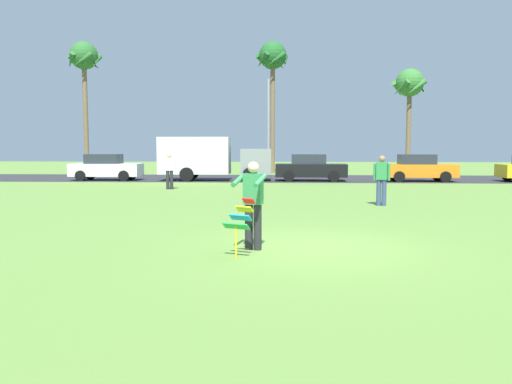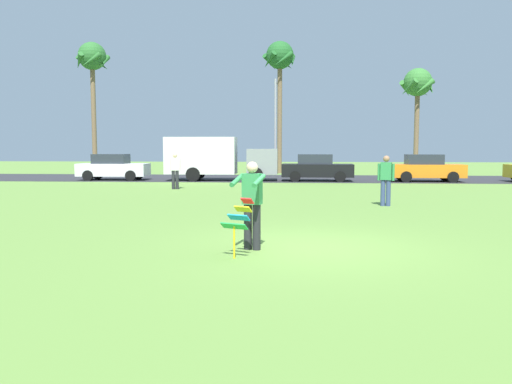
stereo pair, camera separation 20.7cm
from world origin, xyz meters
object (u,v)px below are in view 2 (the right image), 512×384
Objects in this scene: palm_tree_centre_far at (418,87)px; streetlight_pole at (275,120)px; person_walker_near at (175,170)px; kite_held at (239,219)px; parked_car_black at (317,168)px; person_kite_flyer at (252,202)px; palm_tree_left_near at (92,63)px; parked_truck_grey_van at (215,157)px; parked_car_white at (113,168)px; person_walker_far at (386,179)px; parked_car_orange at (426,168)px; palm_tree_right_near at (280,62)px.

streetlight_pole is (-10.65, -1.79, -2.58)m from palm_tree_centre_far.
kite_held is at bearing -72.34° from person_walker_near.
person_walker_near reaches higher than parked_car_black.
palm_tree_left_near is at bearing 117.27° from person_kite_flyer.
streetlight_pole reaches higher than parked_truck_grey_van.
person_kite_flyer reaches higher than parked_car_white.
parked_car_white is at bearing -156.11° from palm_tree_centre_far.
kite_held is 0.62× the size of person_walker_far.
palm_tree_centre_far reaches higher than parked_car_orange.
kite_held is 0.25× the size of parked_car_black.
palm_tree_centre_far reaches higher than person_walker_near.
person_walker_far is at bearing -35.68° from person_walker_near.
person_kite_flyer is 0.17× the size of palm_tree_right_near.
person_walker_far is (4.15, 8.36, 0.23)m from kite_held.
streetlight_pole is 20.62m from person_walker_far.
palm_tree_right_near is 17.66m from person_walker_near.
parked_truck_grey_van is 17.47m from palm_tree_centre_far.
kite_held is 22.77m from parked_car_orange.
person_walker_near is at bearing 144.32° from person_walker_far.
parked_car_white is 0.42× the size of palm_tree_left_near.
kite_held is (-0.19, -0.65, -0.25)m from person_kite_flyer.
palm_tree_left_near reaches higher than streetlight_pole.
palm_tree_centre_far reaches higher than parked_car_black.
person_walker_near is (-4.87, 14.06, -0.02)m from person_kite_flyer.
parked_car_white is at bearing -143.36° from streetlight_pole.
kite_held is at bearing -108.92° from palm_tree_centre_far.
parked_car_black is (2.39, 21.03, 0.07)m from kite_held.
parked_truck_grey_van is 3.90× the size of person_walker_far.
parked_car_white is 2.45× the size of person_walker_far.
streetlight_pole is (-0.35, 28.26, 3.30)m from kite_held.
palm_tree_right_near is at bearing 73.23° from person_walker_near.
palm_tree_right_near is (14.31, 1.04, 0.06)m from palm_tree_left_near.
parked_truck_grey_van is (-3.73, 21.03, 0.71)m from kite_held.
person_kite_flyer reaches higher than parked_car_orange.
palm_tree_centre_far reaches higher than person_kite_flyer.
person_walker_far is (8.84, -6.35, 0.00)m from person_walker_near.
streetlight_pole is at bearing 141.51° from parked_car_orange.
person_kite_flyer is 32.70m from palm_tree_left_near.
palm_tree_centre_far is at bearing 9.57° from streetlight_pole.
palm_tree_right_near reaches higher than kite_held.
parked_car_black is at bearing 0.01° from parked_car_white.
palm_tree_centre_far is at bearing 0.38° from palm_tree_right_near.
parked_car_white is 2.45× the size of person_walker_near.
parked_car_white is 1.00× the size of parked_car_black.
parked_car_orange is 14.77m from palm_tree_right_near.
person_walker_far is (-4.59, -12.66, 0.16)m from parked_car_orange.
parked_truck_grey_van reaches higher than person_kite_flyer.
streetlight_pole is (3.39, 7.23, 2.59)m from parked_truck_grey_van.
parked_car_orange is (8.74, 21.03, 0.07)m from kite_held.
parked_car_black is at bearing 83.82° from person_kite_flyer.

